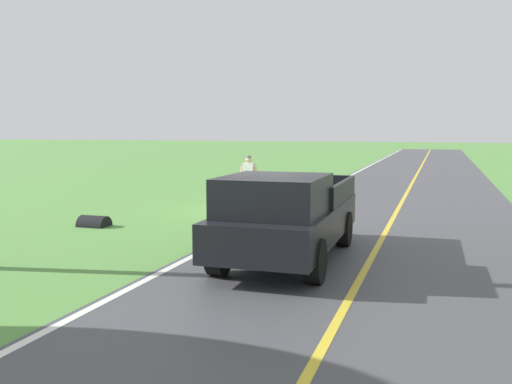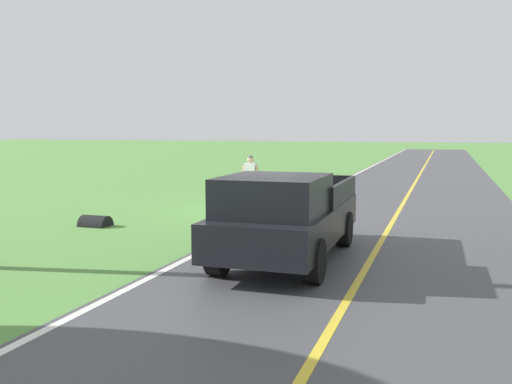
{
  "view_description": "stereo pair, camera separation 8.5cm",
  "coord_description": "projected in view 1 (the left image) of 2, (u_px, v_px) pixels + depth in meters",
  "views": [
    {
      "loc": [
        -5.74,
        17.45,
        2.69
      ],
      "look_at": [
        -2.07,
        6.43,
        1.37
      ],
      "focal_mm": 38.92,
      "sensor_mm": 36.0,
      "label": 1
    },
    {
      "loc": [
        -5.82,
        17.43,
        2.69
      ],
      "look_at": [
        -2.07,
        6.43,
        1.37
      ],
      "focal_mm": 38.92,
      "sensor_mm": 36.0,
      "label": 2
    }
  ],
  "objects": [
    {
      "name": "ground_plane",
      "position": [
        258.0,
        210.0,
        18.56
      ],
      "size": [
        200.0,
        200.0,
        0.0
      ],
      "primitive_type": "plane",
      "color": "#568E42"
    },
    {
      "name": "road_surface",
      "position": [
        394.0,
        216.0,
        17.17
      ],
      "size": [
        7.61,
        120.0,
        0.0
      ],
      "primitive_type": "cube",
      "color": "#47474C",
      "rests_on": "ground"
    },
    {
      "name": "lane_edge_line",
      "position": [
        282.0,
        211.0,
        18.3
      ],
      "size": [
        0.16,
        117.6,
        0.0
      ],
      "primitive_type": "cube",
      "color": "silver",
      "rests_on": "ground"
    },
    {
      "name": "lane_centre_line",
      "position": [
        394.0,
        216.0,
        17.17
      ],
      "size": [
        0.14,
        117.6,
        0.0
      ],
      "primitive_type": "cube",
      "color": "gold",
      "rests_on": "ground"
    },
    {
      "name": "hitchhiker_walking",
      "position": [
        249.0,
        176.0,
        20.24
      ],
      "size": [
        0.62,
        0.51,
        1.75
      ],
      "color": "navy",
      "rests_on": "ground"
    },
    {
      "name": "suitcase_carried",
      "position": [
        237.0,
        197.0,
        20.37
      ],
      "size": [
        0.47,
        0.21,
        0.43
      ],
      "primitive_type": "cube",
      "rotation": [
        0.0,
        0.0,
        1.6
      ],
      "color": "black",
      "rests_on": "ground"
    },
    {
      "name": "pickup_truck_passing",
      "position": [
        286.0,
        215.0,
        11.23
      ],
      "size": [
        2.15,
        5.43,
        1.82
      ],
      "color": "black",
      "rests_on": "ground"
    },
    {
      "name": "drainage_culvert",
      "position": [
        94.0,
        226.0,
        15.42
      ],
      "size": [
        0.8,
        0.6,
        0.6
      ],
      "primitive_type": "cylinder",
      "rotation": [
        0.0,
        1.57,
        0.0
      ],
      "color": "black",
      "rests_on": "ground"
    }
  ]
}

